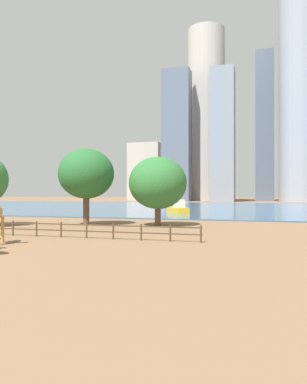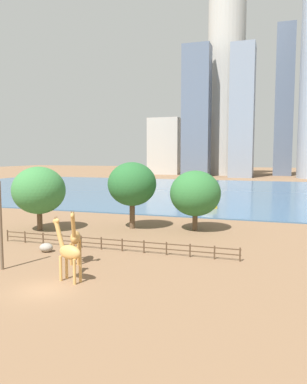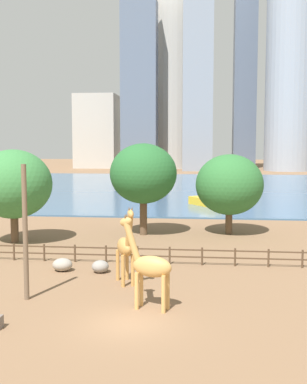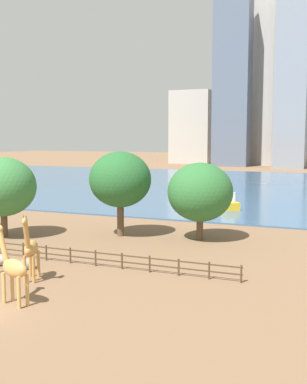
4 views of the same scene
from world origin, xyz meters
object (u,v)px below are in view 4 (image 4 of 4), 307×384
boulder_by_pole (1,260)px  tree_right_tall (3,187)px  boat_ferry (213,173)px  giraffe_companion (31,249)px  tree_center_broad (200,192)px  tree_left_large (120,180)px  giraffe_tall (13,267)px  boulder_near_fence (28,264)px  boat_sailboat (227,203)px

boulder_by_pole → tree_right_tall: 12.46m
tree_right_tall → boat_ferry: size_ratio=1.74×
giraffe_companion → tree_right_tall: (-11.96, 11.62, 2.89)m
giraffe_companion → tree_center_broad: tree_center_broad is taller
tree_left_large → tree_right_tall: size_ratio=1.07×
giraffe_tall → boulder_near_fence: (-4.17, 6.92, -1.91)m
boulder_near_fence → tree_right_tall: (-9.79, 9.16, 4.81)m
tree_center_broad → tree_right_tall: bearing=-161.8°
giraffe_tall → tree_center_broad: 23.13m
boulder_near_fence → tree_center_broad: size_ratio=0.15×
boulder_near_fence → boulder_by_pole: (-2.69, 0.11, 0.02)m
boulder_near_fence → tree_left_large: (1.14, 14.23, 5.50)m
tree_center_broad → boat_sailboat: 21.25m
giraffe_companion → tree_center_broad: size_ratio=0.65×
giraffe_tall → boat_ferry: size_ratio=1.05×
giraffe_tall → tree_center_broad: tree_center_broad is taller
boat_sailboat → tree_center_broad: bearing=151.6°
boulder_near_fence → boulder_by_pole: size_ratio=0.85×
tree_right_tall → boat_sailboat: 32.20m
boulder_by_pole → boulder_near_fence: bearing=-2.4°
giraffe_companion → tree_left_large: tree_left_large is taller
boulder_near_fence → boat_sailboat: 36.95m
boulder_near_fence → boat_ferry: boat_ferry is taller
tree_right_tall → boulder_by_pole: bearing=-51.9°
tree_left_large → boulder_near_fence: bearing=-94.6°
tree_left_large → boat_sailboat: tree_left_large is taller
boulder_by_pole → tree_left_large: size_ratio=0.16×
tree_left_large → boat_sailboat: size_ratio=1.56×
giraffe_tall → boulder_near_fence: 8.30m
giraffe_tall → tree_left_large: bearing=-65.8°
boulder_by_pole → boat_sailboat: size_ratio=0.24×
giraffe_companion → giraffe_tall: bearing=1.6°
giraffe_tall → tree_left_large: tree_left_large is taller
tree_left_large → boat_ferry: bearing=98.2°
boulder_by_pole → boat_ferry: 91.56m
tree_right_tall → giraffe_tall: bearing=-49.0°
giraffe_companion → boulder_near_fence: bearing=-161.1°
giraffe_companion → boulder_near_fence: size_ratio=4.35×
tree_left_large → boat_ferry: 78.11m
tree_left_large → tree_center_broad: (8.27, 1.24, -1.08)m
boat_ferry → boulder_by_pole: bearing=-89.2°
tree_left_large → tree_center_broad: bearing=8.5°
boulder_near_fence → boulder_by_pole: 2.69m
boat_ferry → boat_sailboat: bearing=-76.6°
tree_left_large → boat_sailboat: 23.34m
boat_ferry → boat_sailboat: boat_sailboat is taller
boulder_near_fence → tree_center_broad: bearing=58.7°
tree_right_tall → boat_ferry: tree_right_tall is taller
boulder_near_fence → tree_left_large: bearing=85.4°
giraffe_tall → boat_sailboat: size_ratio=0.89×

